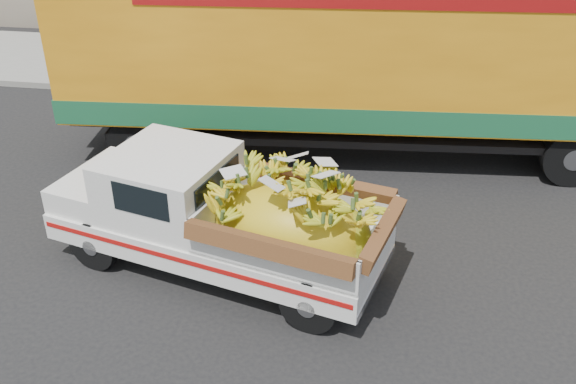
# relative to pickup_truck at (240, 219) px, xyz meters

# --- Properties ---
(ground) EXTENTS (100.00, 100.00, 0.00)m
(ground) POSITION_rel_pickup_truck_xyz_m (0.32, 0.72, -0.91)
(ground) COLOR black
(ground) RESTS_ON ground
(curb) EXTENTS (60.00, 0.25, 0.15)m
(curb) POSITION_rel_pickup_truck_xyz_m (0.32, 6.73, -0.84)
(curb) COLOR gray
(curb) RESTS_ON ground
(sidewalk) EXTENTS (60.00, 4.00, 0.14)m
(sidewalk) POSITION_rel_pickup_truck_xyz_m (0.32, 8.83, -0.84)
(sidewalk) COLOR gray
(sidewalk) RESTS_ON ground
(pickup_truck) EXTENTS (5.14, 2.92, 1.70)m
(pickup_truck) POSITION_rel_pickup_truck_xyz_m (0.00, 0.00, 0.00)
(pickup_truck) COLOR black
(pickup_truck) RESTS_ON ground
(semi_trailer) EXTENTS (12.04, 3.47, 3.80)m
(semi_trailer) POSITION_rel_pickup_truck_xyz_m (1.77, 4.28, 1.21)
(semi_trailer) COLOR black
(semi_trailer) RESTS_ON ground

